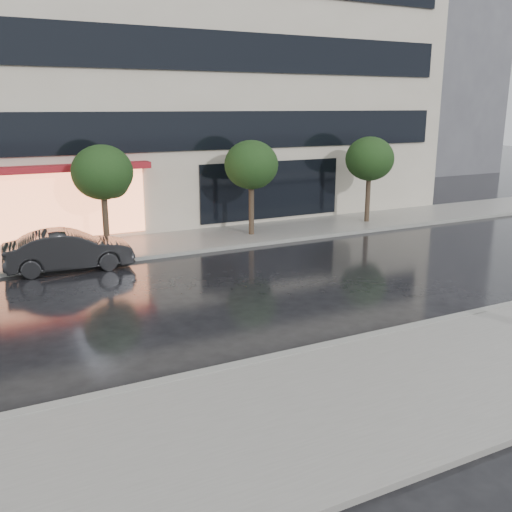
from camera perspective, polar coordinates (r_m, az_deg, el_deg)
ground at (r=14.17m, az=6.93°, el=-7.33°), size 120.00×120.00×0.00m
sidewalk_near at (r=11.85m, az=15.92°, el=-12.11°), size 60.00×4.50×0.12m
sidewalk_far at (r=22.96m, az=-7.45°, el=1.44°), size 60.00×3.50×0.12m
curb_near at (r=13.40m, az=9.34°, el=-8.44°), size 60.00×0.25×0.14m
curb_far at (r=21.37m, az=-5.85°, el=0.50°), size 60.00×0.25×0.14m
office_building at (r=29.98m, az=-13.47°, el=21.47°), size 30.00×12.76×18.00m
bg_building_right at (r=51.32m, az=14.27°, el=17.34°), size 12.00×12.00×16.00m
tree_mid_west at (r=21.47m, az=-14.96°, el=7.90°), size 2.20×2.20×3.99m
tree_mid_east at (r=23.48m, az=-0.38°, el=8.94°), size 2.20×2.20×3.99m
tree_far_east at (r=26.71m, az=11.35°, el=9.36°), size 2.20×2.20×3.99m
parked_car at (r=19.88m, az=-18.21°, el=0.55°), size 4.19×1.70×1.35m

